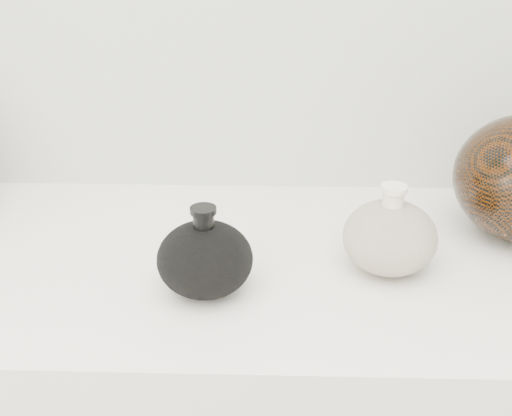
{
  "coord_description": "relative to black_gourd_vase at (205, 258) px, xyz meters",
  "views": [
    {
      "loc": [
        0.08,
        0.09,
        1.39
      ],
      "look_at": [
        0.05,
        0.92,
        0.99
      ],
      "focal_mm": 50.0,
      "sensor_mm": 36.0,
      "label": 1
    }
  ],
  "objects": [
    {
      "name": "cream_gourd_vase",
      "position": [
        0.24,
        0.06,
        0.0
      ],
      "size": [
        0.14,
        0.14,
        0.12
      ],
      "color": "beige",
      "rests_on": "display_counter"
    },
    {
      "name": "black_gourd_vase",
      "position": [
        0.0,
        0.0,
        0.0
      ],
      "size": [
        0.15,
        0.15,
        0.12
      ],
      "color": "black",
      "rests_on": "display_counter"
    },
    {
      "name": "room",
      "position": [
        0.01,
        -0.59,
        0.35
      ],
      "size": [
        3.04,
        2.42,
        2.64
      ],
      "color": "slate",
      "rests_on": "ground"
    }
  ]
}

